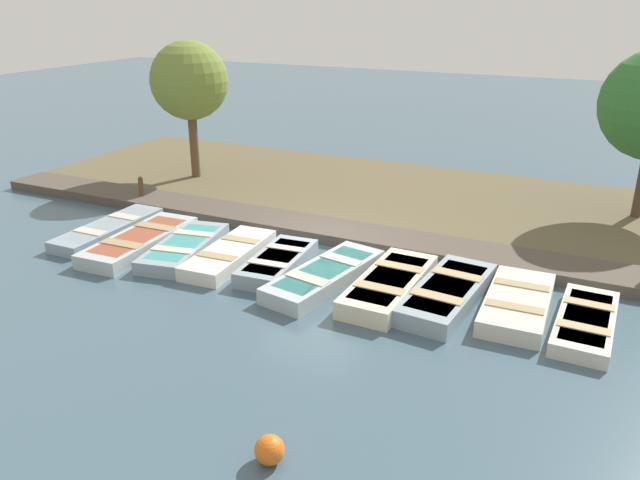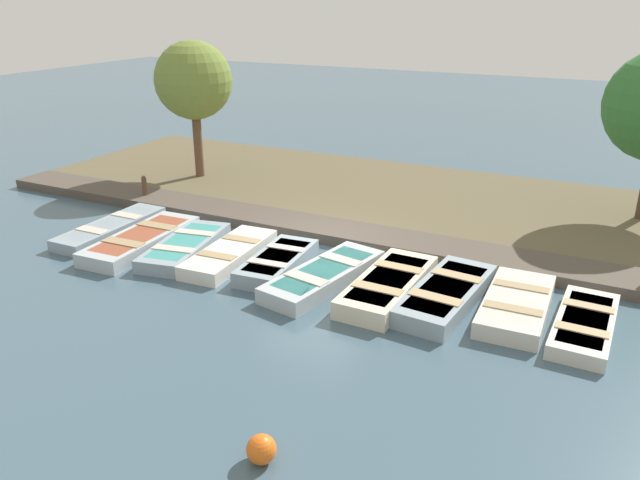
% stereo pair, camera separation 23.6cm
% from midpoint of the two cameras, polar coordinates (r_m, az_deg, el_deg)
% --- Properties ---
extents(ground_plane, '(80.00, 80.00, 0.00)m').
position_cam_midpoint_polar(ground_plane, '(16.11, -0.81, -0.99)').
color(ground_plane, '#425B6B').
extents(shore_bank, '(8.00, 24.00, 0.16)m').
position_cam_midpoint_polar(shore_bank, '(20.42, 5.41, 4.09)').
color(shore_bank, brown).
rests_on(shore_bank, ground_plane).
extents(dock_walkway, '(1.38, 23.44, 0.29)m').
position_cam_midpoint_polar(dock_walkway, '(17.02, 0.88, 0.78)').
color(dock_walkway, '#51473D').
rests_on(dock_walkway, ground_plane).
extents(rowboat_0, '(3.48, 1.02, 0.34)m').
position_cam_midpoint_polar(rowboat_0, '(18.14, -19.12, 0.96)').
color(rowboat_0, '#8C9EA8').
rests_on(rowboat_0, ground_plane).
extents(rowboat_1, '(3.57, 1.39, 0.39)m').
position_cam_midpoint_polar(rowboat_1, '(16.91, -16.53, -0.10)').
color(rowboat_1, '#B2BCC1').
rests_on(rowboat_1, ground_plane).
extents(rowboat_2, '(3.23, 1.71, 0.36)m').
position_cam_midpoint_polar(rowboat_2, '(16.26, -12.71, -0.65)').
color(rowboat_2, '#8C9EA8').
rests_on(rowboat_2, ground_plane).
extents(rowboat_3, '(3.13, 1.24, 0.37)m').
position_cam_midpoint_polar(rowboat_3, '(15.62, -8.70, -1.27)').
color(rowboat_3, silver).
rests_on(rowboat_3, ground_plane).
extents(rowboat_4, '(2.72, 1.26, 0.39)m').
position_cam_midpoint_polar(rowboat_4, '(14.99, -4.35, -2.05)').
color(rowboat_4, '#8C9EA8').
rests_on(rowboat_4, ground_plane).
extents(rowboat_5, '(3.58, 1.74, 0.39)m').
position_cam_midpoint_polar(rowboat_5, '(14.25, -0.02, -3.27)').
color(rowboat_5, '#B2BCC1').
rests_on(rowboat_5, ground_plane).
extents(rowboat_6, '(3.30, 1.28, 0.43)m').
position_cam_midpoint_polar(rowboat_6, '(13.84, 5.87, -4.11)').
color(rowboat_6, beige).
rests_on(rowboat_6, ground_plane).
extents(rowboat_7, '(3.39, 1.50, 0.41)m').
position_cam_midpoint_polar(rowboat_7, '(13.67, 11.06, -4.79)').
color(rowboat_7, '#8C9EA8').
rests_on(rowboat_7, ground_plane).
extents(rowboat_8, '(2.94, 1.31, 0.39)m').
position_cam_midpoint_polar(rowboat_8, '(13.63, 17.13, -5.55)').
color(rowboat_8, beige).
rests_on(rowboat_8, ground_plane).
extents(rowboat_9, '(2.88, 1.13, 0.33)m').
position_cam_midpoint_polar(rowboat_9, '(13.40, 22.65, -6.96)').
color(rowboat_9, beige).
rests_on(rowboat_9, ground_plane).
extents(mooring_post_near, '(0.15, 0.15, 0.91)m').
position_cam_midpoint_polar(mooring_post_near, '(20.38, -16.33, 4.37)').
color(mooring_post_near, brown).
rests_on(mooring_post_near, ground_plane).
extents(buoy, '(0.43, 0.43, 0.43)m').
position_cam_midpoint_polar(buoy, '(9.28, -5.40, -18.57)').
color(buoy, orange).
rests_on(buoy, ground_plane).
extents(park_tree_far_left, '(2.62, 2.62, 4.79)m').
position_cam_midpoint_polar(park_tree_far_left, '(22.04, -12.17, 13.99)').
color(park_tree_far_left, brown).
rests_on(park_tree_far_left, ground_plane).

